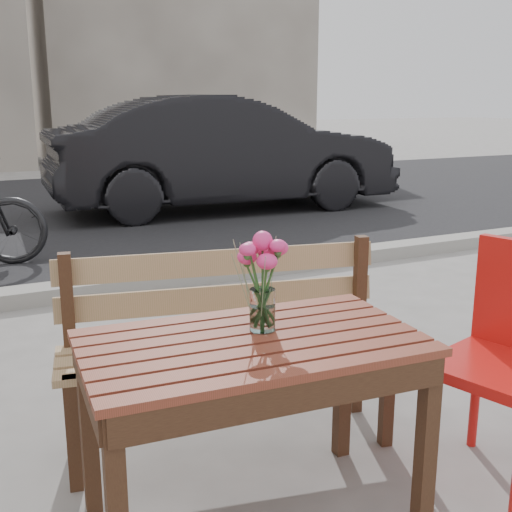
{
  "coord_description": "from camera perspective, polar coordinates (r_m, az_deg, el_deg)",
  "views": [
    {
      "loc": [
        -0.89,
        -1.82,
        1.48
      ],
      "look_at": [
        0.06,
        0.1,
        0.95
      ],
      "focal_mm": 45.0,
      "sensor_mm": 36.0,
      "label": 1
    }
  ],
  "objects": [
    {
      "name": "street",
      "position": [
        7.09,
        -18.44,
        1.26
      ],
      "size": [
        30.0,
        8.12,
        0.12
      ],
      "color": "black",
      "rests_on": "ground"
    },
    {
      "name": "parked_car",
      "position": [
        8.83,
        -2.93,
        9.11
      ],
      "size": [
        4.74,
        1.89,
        1.53
      ],
      "primitive_type": "imported",
      "rotation": [
        0.0,
        0.0,
        1.51
      ],
      "color": "black",
      "rests_on": "ground"
    },
    {
      "name": "main_bench",
      "position": [
        2.79,
        -2.68,
        -5.91
      ],
      "size": [
        1.49,
        0.7,
        0.89
      ],
      "rotation": [
        0.0,
        0.0,
        -0.2
      ],
      "color": "#9D8051",
      "rests_on": "ground"
    },
    {
      "name": "main_table",
      "position": [
        2.21,
        -0.32,
        -10.16
      ],
      "size": [
        1.18,
        0.74,
        0.7
      ],
      "rotation": [
        0.0,
        0.0,
        -0.07
      ],
      "color": "brown",
      "rests_on": "ground"
    },
    {
      "name": "main_vase",
      "position": [
        2.18,
        0.58,
        -1.21
      ],
      "size": [
        0.19,
        0.19,
        0.35
      ],
      "color": "white",
      "rests_on": "main_table"
    }
  ]
}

